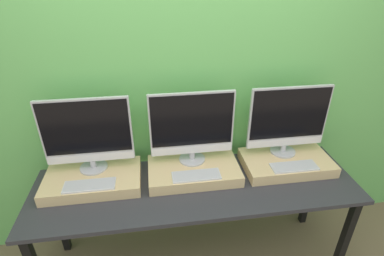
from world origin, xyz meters
TOP-DOWN VIEW (x-y plane):
  - wall_back at (0.00, 0.72)m, footprint 8.00×0.04m
  - workbench at (0.00, 0.32)m, footprint 2.19×0.65m
  - wooden_riser_left at (-0.69, 0.43)m, footprint 0.63×0.37m
  - monitor_left at (-0.69, 0.51)m, footprint 0.57×0.18m
  - keyboard_left at (-0.69, 0.31)m, footprint 0.32×0.12m
  - wooden_riser_center at (0.00, 0.43)m, footprint 0.63×0.37m
  - monitor_center at (0.00, 0.51)m, footprint 0.57×0.18m
  - keyboard_center at (0.00, 0.31)m, footprint 0.32×0.12m
  - wooden_riser_right at (0.69, 0.43)m, footprint 0.63×0.37m
  - monitor_right at (0.69, 0.51)m, footprint 0.57×0.18m
  - keyboard_right at (0.69, 0.31)m, footprint 0.32×0.12m

SIDE VIEW (x-z plane):
  - workbench at x=0.00m, z-range 0.31..1.08m
  - wooden_riser_left at x=-0.69m, z-range 0.77..0.85m
  - wooden_riser_center at x=0.00m, z-range 0.77..0.85m
  - wooden_riser_right at x=0.69m, z-range 0.77..0.85m
  - keyboard_left at x=-0.69m, z-range 0.85..0.86m
  - keyboard_center at x=0.00m, z-range 0.85..0.86m
  - keyboard_right at x=0.69m, z-range 0.85..0.86m
  - monitor_left at x=-0.69m, z-range 0.86..1.38m
  - monitor_center at x=0.00m, z-range 0.86..1.38m
  - monitor_right at x=0.69m, z-range 0.86..1.38m
  - wall_back at x=0.00m, z-range 0.00..2.60m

